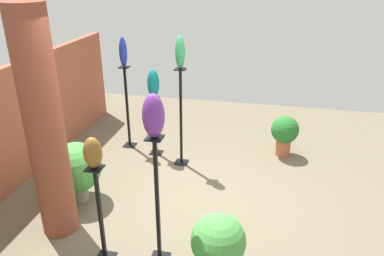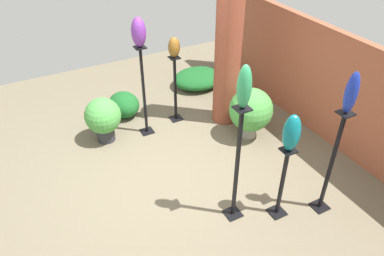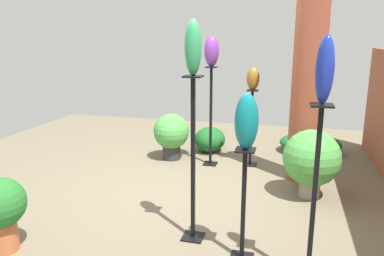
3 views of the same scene
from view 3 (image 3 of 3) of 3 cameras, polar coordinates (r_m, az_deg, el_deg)
name	(u,v)px [view 3 (image 3 of 3)]	position (r m, az deg, el deg)	size (l,w,h in m)	color
ground_plane	(180,194)	(4.68, -1.88, -10.03)	(8.00, 8.00, 0.00)	#6B604C
brick_pillar	(308,82)	(5.07, 17.26, 6.72)	(0.41, 0.41, 2.63)	brown
pedestal_jade	(193,167)	(3.45, 0.16, -5.90)	(0.20, 0.20, 1.56)	black
pedestal_cobalt	(313,205)	(3.01, 18.02, -11.04)	(0.20, 0.20, 1.42)	black
pedestal_violet	(211,120)	(5.53, 2.88, 1.15)	(0.20, 0.20, 1.47)	black
pedestal_bronze	(251,131)	(5.60, 8.98, -0.52)	(0.20, 0.20, 1.14)	black
pedestal_teal	(243,211)	(3.26, 7.82, -12.43)	(0.20, 0.20, 1.00)	black
art_vase_jade	(193,47)	(3.25, 0.17, 12.19)	(0.16, 0.15, 0.48)	#2D9356
art_vase_cobalt	(325,70)	(2.75, 19.57, 8.36)	(0.14, 0.13, 0.48)	#192D9E
art_vase_violet	(212,51)	(5.40, 3.01, 11.59)	(0.21, 0.21, 0.43)	#6B2D8C
art_vase_bronze	(253,79)	(5.46, 9.29, 7.44)	(0.17, 0.18, 0.32)	brown
art_vase_teal	(246,122)	(3.00, 8.30, 0.98)	(0.19, 0.19, 0.46)	#0F727A
potted_plant_mid_right	(171,133)	(5.85, -3.17, -0.80)	(0.56, 0.56, 0.73)	#2D2D33
potted_plant_back_center	(312,159)	(4.66, 17.76, -4.53)	(0.68, 0.68, 0.83)	gray
potted_plant_near_pillar	(0,208)	(3.78, -27.17, -10.75)	(0.45, 0.45, 0.69)	#B25B38
foliage_bed_east	(310,144)	(6.53, 17.57, -2.28)	(0.83, 1.00, 0.31)	#195923
foliage_bed_west	(210,139)	(6.29, 2.72, -1.74)	(0.60, 0.51, 0.41)	#195923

